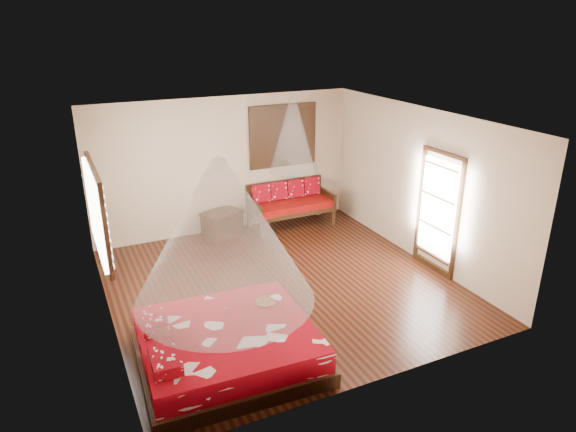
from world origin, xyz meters
The scene contains 10 objects.
room centered at (0.00, 0.00, 1.40)m, with size 5.54×5.54×2.84m.
bed centered at (-1.52, -1.60, 0.25)m, with size 2.35×2.15×0.65m.
daybed centered at (1.29, 2.38, 0.52)m, with size 1.79×0.80×0.95m.
storage_chest centered at (-0.23, 2.45, 0.26)m, with size 0.90×0.78×0.52m.
shutter_panel centered at (1.29, 2.72, 1.90)m, with size 1.52×0.06×1.32m.
window_left centered at (-2.71, 0.20, 1.70)m, with size 0.10×1.74×1.34m.
glazed_door centered at (2.72, -0.60, 1.07)m, with size 0.08×1.02×2.16m.
wine_tray centered at (-0.80, -1.22, 0.56)m, with size 0.28×0.28×0.22m.
mosquito_net_main centered at (-1.50, -1.60, 1.85)m, with size 2.23×2.23×1.80m, color silver.
mosquito_net_daybed centered at (1.29, 2.25, 2.00)m, with size 0.96×0.96×1.50m, color silver.
Camera 1 is at (-3.19, -7.00, 4.24)m, focal length 32.00 mm.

